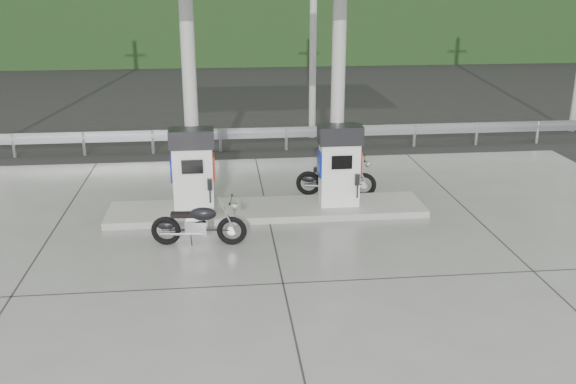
{
  "coord_description": "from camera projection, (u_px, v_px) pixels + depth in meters",
  "views": [
    {
      "loc": [
        -0.97,
        -10.87,
        5.01
      ],
      "look_at": [
        0.3,
        1.0,
        1.0
      ],
      "focal_mm": 40.0,
      "sensor_mm": 36.0,
      "label": 1
    }
  ],
  "objects": [
    {
      "name": "road",
      "position": [
        248.0,
        126.0,
        22.78
      ],
      "size": [
        60.0,
        7.0,
        0.01
      ],
      "primitive_type": "cube",
      "color": "black",
      "rests_on": "ground"
    },
    {
      "name": "utility_pole_b",
      "position": [
        313.0,
        12.0,
        19.83
      ],
      "size": [
        0.22,
        0.22,
        8.0
      ],
      "primitive_type": "cylinder",
      "color": "#9A9B95",
      "rests_on": "ground"
    },
    {
      "name": "guardrail",
      "position": [
        253.0,
        128.0,
        19.26
      ],
      "size": [
        26.0,
        0.16,
        1.42
      ],
      "primitive_type": null,
      "color": "#929499",
      "rests_on": "ground"
    },
    {
      "name": "tree_band",
      "position": [
        233.0,
        12.0,
        39.27
      ],
      "size": [
        80.0,
        6.0,
        6.0
      ],
      "primitive_type": "cube",
      "color": "black",
      "rests_on": "ground"
    },
    {
      "name": "forested_hills",
      "position": [
        227.0,
        27.0,
        68.5
      ],
      "size": [
        100.0,
        40.0,
        140.0
      ],
      "primitive_type": null,
      "color": "black",
      "rests_on": "ground"
    },
    {
      "name": "motorcycle_right",
      "position": [
        199.0,
        225.0,
        12.49
      ],
      "size": [
        1.8,
        0.74,
        0.83
      ],
      "primitive_type": null,
      "rotation": [
        0.0,
        0.0,
        -0.11
      ],
      "color": "black",
      "rests_on": "forecourt_apron"
    },
    {
      "name": "gas_pump_right",
      "position": [
        339.0,
        165.0,
        14.12
      ],
      "size": [
        0.95,
        0.55,
        1.8
      ],
      "primitive_type": null,
      "color": "white",
      "rests_on": "pump_island"
    },
    {
      "name": "forecourt_apron",
      "position": [
        278.0,
        260.0,
        11.94
      ],
      "size": [
        18.0,
        14.0,
        0.02
      ],
      "primitive_type": "cube",
      "color": "slate",
      "rests_on": "ground"
    },
    {
      "name": "ground",
      "position": [
        278.0,
        260.0,
        11.94
      ],
      "size": [
        160.0,
        160.0,
        0.0
      ],
      "primitive_type": "plane",
      "color": "black",
      "rests_on": "ground"
    },
    {
      "name": "motorcycle_left",
      "position": [
        336.0,
        179.0,
        15.29
      ],
      "size": [
        1.87,
        0.93,
        0.85
      ],
      "primitive_type": null,
      "rotation": [
        0.0,
        0.0,
        -0.21
      ],
      "color": "black",
      "rests_on": "forecourt_apron"
    },
    {
      "name": "canopy_column_left",
      "position": [
        190.0,
        93.0,
        13.67
      ],
      "size": [
        0.3,
        0.3,
        5.0
      ],
      "primitive_type": "cylinder",
      "color": "silver",
      "rests_on": "pump_island"
    },
    {
      "name": "gas_pump_left",
      "position": [
        193.0,
        170.0,
        13.8
      ],
      "size": [
        0.95,
        0.55,
        1.8
      ],
      "primitive_type": null,
      "color": "white",
      "rests_on": "pump_island"
    },
    {
      "name": "pump_island",
      "position": [
        267.0,
        210.0,
        14.27
      ],
      "size": [
        7.0,
        1.4,
        0.15
      ],
      "primitive_type": "cube",
      "color": "#98968D",
      "rests_on": "forecourt_apron"
    },
    {
      "name": "canopy_column_right",
      "position": [
        338.0,
        90.0,
        13.99
      ],
      "size": [
        0.3,
        0.3,
        5.0
      ],
      "primitive_type": "cylinder",
      "color": "silver",
      "rests_on": "pump_island"
    }
  ]
}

